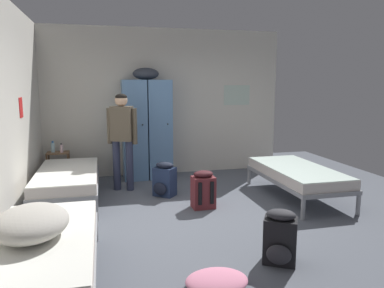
{
  "coord_description": "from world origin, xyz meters",
  "views": [
    {
      "loc": [
        -1.2,
        -4.67,
        1.77
      ],
      "look_at": [
        0.0,
        0.25,
        0.95
      ],
      "focal_mm": 34.63,
      "sensor_mm": 36.0,
      "label": 1
    }
  ],
  "objects": [
    {
      "name": "ground_plane",
      "position": [
        0.0,
        0.0,
        0.0
      ],
      "size": [
        8.08,
        8.08,
        0.0
      ],
      "primitive_type": "plane",
      "color": "#565B66"
    },
    {
      "name": "lotion_bottle",
      "position": [
        -1.92,
        2.17,
        0.64
      ],
      "size": [
        0.05,
        0.05,
        0.17
      ],
      "color": "beige",
      "rests_on": "shelf_unit"
    },
    {
      "name": "backpack_black",
      "position": [
        0.47,
        -1.5,
        0.26
      ],
      "size": [
        0.4,
        0.41,
        0.55
      ],
      "color": "black",
      "rests_on": "ground_plane"
    },
    {
      "name": "clothes_pile_pink",
      "position": [
        -0.28,
        -1.8,
        0.06
      ],
      "size": [
        0.56,
        0.45,
        0.12
      ],
      "color": "pink",
      "rests_on": "ground_plane"
    },
    {
      "name": "backpack_navy",
      "position": [
        -0.27,
        1.01,
        0.26
      ],
      "size": [
        0.41,
        0.42,
        0.55
      ],
      "color": "navy",
      "rests_on": "ground_plane"
    },
    {
      "name": "bed_right",
      "position": [
        1.74,
        0.43,
        0.38
      ],
      "size": [
        0.9,
        1.9,
        0.49
      ],
      "color": "gray",
      "rests_on": "ground_plane"
    },
    {
      "name": "water_bottle",
      "position": [
        -2.07,
        2.23,
        0.66
      ],
      "size": [
        0.06,
        0.06,
        0.2
      ],
      "color": "#B2DBEA",
      "rests_on": "shelf_unit"
    },
    {
      "name": "room_backdrop",
      "position": [
        -1.2,
        1.23,
        1.42
      ],
      "size": [
        4.71,
        5.11,
        2.83
      ],
      "color": "beige",
      "rests_on": "ground_plane"
    },
    {
      "name": "backpack_maroon",
      "position": [
        0.18,
        0.31,
        0.26
      ],
      "size": [
        0.33,
        0.34,
        0.55
      ],
      "color": "maroon",
      "rests_on": "ground_plane"
    },
    {
      "name": "bed_left_front",
      "position": [
        -1.74,
        -1.46,
        0.38
      ],
      "size": [
        0.9,
        1.9,
        0.49
      ],
      "color": "gray",
      "rests_on": "ground_plane"
    },
    {
      "name": "bed_left_rear",
      "position": [
        -1.74,
        1.06,
        0.38
      ],
      "size": [
        0.9,
        1.9,
        0.49
      ],
      "color": "gray",
      "rests_on": "ground_plane"
    },
    {
      "name": "shelf_unit",
      "position": [
        -1.99,
        2.21,
        0.35
      ],
      "size": [
        0.38,
        0.3,
        0.57
      ],
      "color": "brown",
      "rests_on": "ground_plane"
    },
    {
      "name": "bedding_heap",
      "position": [
        -1.82,
        -1.47,
        0.62
      ],
      "size": [
        0.61,
        0.78,
        0.26
      ],
      "color": "#B7B2A8",
      "rests_on": "bed_left_front"
    },
    {
      "name": "person_traveler",
      "position": [
        -0.89,
        1.51,
        0.98
      ],
      "size": [
        0.48,
        0.31,
        1.62
      ],
      "color": "#2D334C",
      "rests_on": "ground_plane"
    },
    {
      "name": "locker_bank",
      "position": [
        -0.39,
        2.25,
        0.97
      ],
      "size": [
        0.9,
        0.55,
        2.07
      ],
      "color": "#5B84B2",
      "rests_on": "ground_plane"
    }
  ]
}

